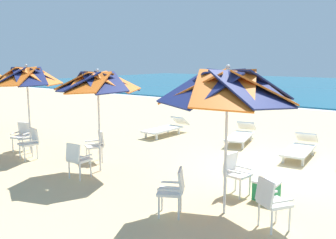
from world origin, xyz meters
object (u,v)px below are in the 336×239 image
Objects in this scene: plastic_chair_0 at (235,171)px; plastic_chair_4 at (96,144)px; plastic_chair_2 at (174,189)px; cooler_box at (266,191)px; beach_umbrella_0 at (227,88)px; sun_lounger_3 at (166,128)px; plastic_chair_1 at (271,200)px; plastic_chair_5 at (22,135)px; plastic_chair_3 at (77,158)px; sun_lounger_2 at (241,134)px; plastic_chair_6 at (30,142)px; beach_umbrella_2 at (27,77)px; sun_lounger_1 at (300,148)px; beach_umbrella_1 at (98,83)px.

plastic_chair_4 is at bearing -179.45° from plastic_chair_0.
cooler_box is (1.07, 1.68, -0.30)m from plastic_chair_2.
sun_lounger_3 is at bearing 135.54° from beach_umbrella_0.
plastic_chair_1 is at bearing -6.87° from beach_umbrella_0.
plastic_chair_5 is (-8.13, 0.56, 0.00)m from plastic_chair_1.
plastic_chair_3 is 5.95m from sun_lounger_2.
plastic_chair_6 is 5.01m from sun_lounger_3.
beach_umbrella_2 is (-3.03, 0.73, 1.78)m from plastic_chair_3.
beach_umbrella_0 is 5.14m from sun_lounger_1.
plastic_chair_2 is at bearing -52.08° from sun_lounger_3.
sun_lounger_2 is at bearing 73.59° from beach_umbrella_1.
beach_umbrella_1 is at bearing 173.48° from plastic_chair_1.
plastic_chair_4 is 2.84m from plastic_chair_5.
cooler_box is at bearing -35.64° from sun_lounger_3.
plastic_chair_2 is at bearing -162.04° from plastic_chair_1.
plastic_chair_0 is 1.00× the size of plastic_chair_2.
plastic_chair_0 is 0.72m from cooler_box.
plastic_chair_3 is (-3.01, 0.32, 0.00)m from plastic_chair_2.
beach_umbrella_1 is 1.18× the size of sun_lounger_3.
beach_umbrella_0 reaches higher than plastic_chair_5.
plastic_chair_5 is at bearing 170.63° from plastic_chair_2.
plastic_chair_6 is at bearing -171.18° from cooler_box.
cooler_box is at bearing 57.35° from plastic_chair_2.
beach_umbrella_0 is at bearing -3.58° from beach_umbrella_2.
beach_umbrella_0 reaches higher than beach_umbrella_1.
plastic_chair_4 is 0.40× the size of sun_lounger_1.
beach_umbrella_2 is at bearing -167.42° from plastic_chair_4.
plastic_chair_5 is at bearing 176.07° from plastic_chair_1.
beach_umbrella_2 is 8.19m from sun_lounger_1.
plastic_chair_6 is at bearing -152.33° from plastic_chair_4.
plastic_chair_2 is 5.39m from sun_lounger_1.
beach_umbrella_0 is 3.12× the size of plastic_chair_3.
plastic_chair_1 is 0.40× the size of sun_lounger_3.
plastic_chair_1 is at bearing -3.93° from plastic_chair_5.
plastic_chair_0 is 4.89m from sun_lounger_2.
beach_umbrella_0 is 6.40m from plastic_chair_6.
plastic_chair_2 is 1.00× the size of plastic_chair_3.
plastic_chair_2 and plastic_chair_5 have the same top height.
sun_lounger_1 is 4.95m from sun_lounger_3.
beach_umbrella_2 is (-6.46, -0.56, 1.78)m from plastic_chair_0.
plastic_chair_4 is (-4.42, 0.94, -1.80)m from beach_umbrella_0.
beach_umbrella_0 is at bearing -0.31° from plastic_chair_6.
beach_umbrella_1 is 5.05m from sun_lounger_3.
beach_umbrella_2 is at bearing -175.08° from plastic_chair_0.
sun_lounger_3 is (-4.73, 3.93, -0.22)m from plastic_chair_0.
beach_umbrella_1 is (-4.63, 0.53, 1.73)m from plastic_chair_1.
plastic_chair_4 is 2.96m from beach_umbrella_2.
beach_umbrella_1 is at bearing -170.84° from plastic_chair_0.
sun_lounger_1 is 3.70m from cooler_box.
sun_lounger_1 is at bearing 54.07° from plastic_chair_3.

